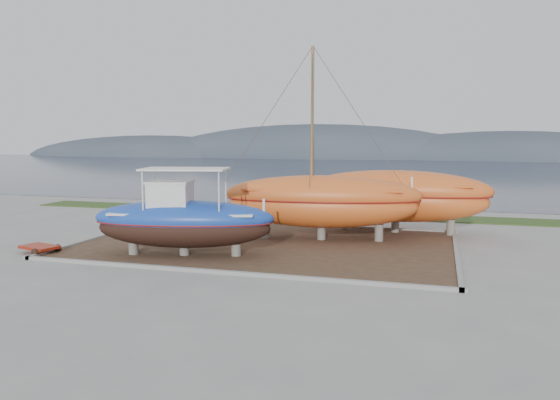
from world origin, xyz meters
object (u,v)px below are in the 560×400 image
(blue_caique, at_px, (184,212))
(white_dinghy, at_px, (192,222))
(orange_bare_hull, at_px, (396,202))
(orange_sailboat, at_px, (322,144))
(red_trailer, at_px, (40,249))

(blue_caique, distance_m, white_dinghy, 6.35)
(blue_caique, height_order, white_dinghy, blue_caique)
(orange_bare_hull, bearing_deg, orange_sailboat, -133.12)
(white_dinghy, distance_m, orange_sailboat, 8.71)
(blue_caique, distance_m, orange_bare_hull, 12.40)
(white_dinghy, relative_size, orange_bare_hull, 0.37)
(orange_bare_hull, bearing_deg, red_trailer, -143.51)
(white_dinghy, relative_size, orange_sailboat, 0.37)
(red_trailer, bearing_deg, white_dinghy, 73.82)
(orange_sailboat, relative_size, orange_bare_hull, 0.99)
(orange_sailboat, bearing_deg, white_dinghy, 170.18)
(orange_bare_hull, distance_m, red_trailer, 18.57)
(orange_sailboat, distance_m, red_trailer, 14.56)
(orange_sailboat, xyz_separation_m, orange_bare_hull, (3.53, 3.37, -3.25))
(blue_caique, relative_size, orange_sailboat, 0.80)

